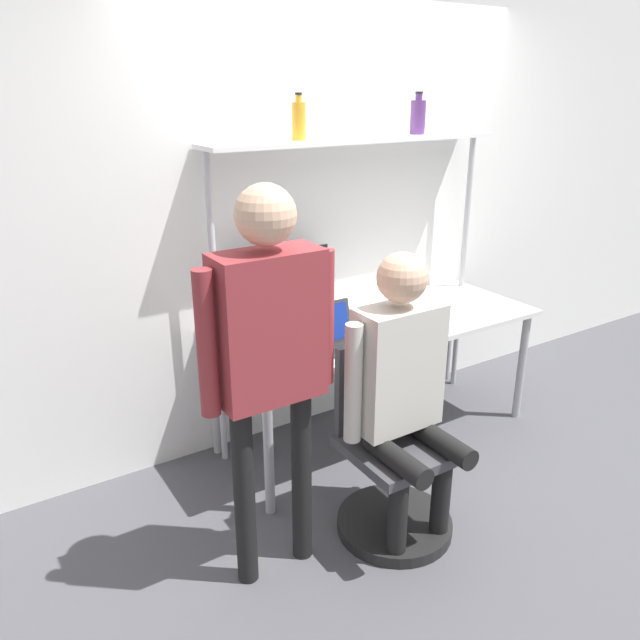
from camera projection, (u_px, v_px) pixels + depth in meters
The scene contains 12 objects.
ground_plane at pixel (417, 464), 3.58m from camera, with size 12.00×12.00×0.00m, color #4C4C51.
wall_back at pixel (339, 207), 3.76m from camera, with size 8.00×0.06×2.70m.
desk at pixel (378, 332), 3.66m from camera, with size 1.95×0.78×0.74m.
shelf_unit at pixel (356, 182), 3.56m from camera, with size 1.85×0.27×1.77m.
monitor at pixel (282, 286), 3.50m from camera, with size 0.61×0.22×0.44m.
laptop at pixel (331, 335), 3.28m from camera, with size 0.29×0.23×0.22m.
cell_phone at pixel (374, 337), 3.40m from camera, with size 0.07×0.15×0.01m.
office_chair at pixel (391, 475), 2.99m from camera, with size 0.56×0.56×0.93m.
person_seated at pixel (403, 378), 2.76m from camera, with size 0.56×0.47×1.39m.
person_standing at pixel (269, 340), 2.44m from camera, with size 0.60×0.23×1.71m.
bottle_purple at pixel (418, 116), 3.65m from camera, with size 0.09×0.09×0.24m.
bottle_amber at pixel (299, 120), 3.24m from camera, with size 0.07×0.07×0.24m.
Camera 1 is at (-2.12, -2.27, 2.04)m, focal length 35.00 mm.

